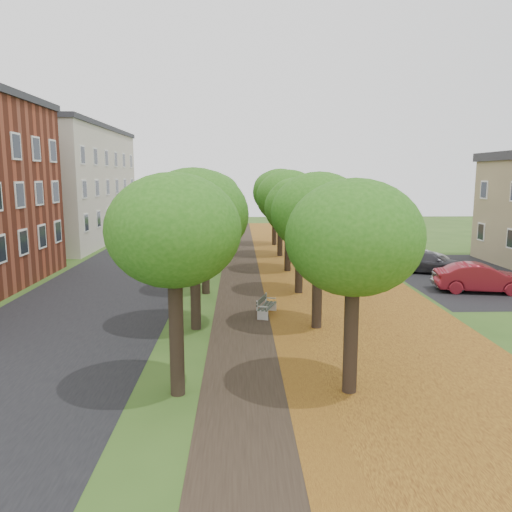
{
  "coord_description": "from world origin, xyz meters",
  "views": [
    {
      "loc": [
        -0.48,
        -13.14,
        6.01
      ],
      "look_at": [
        0.27,
        8.54,
        2.5
      ],
      "focal_mm": 35.0,
      "sensor_mm": 36.0,
      "label": 1
    }
  ],
  "objects": [
    {
      "name": "building_cream",
      "position": [
        -17.0,
        33.0,
        5.21
      ],
      "size": [
        10.3,
        20.3,
        10.4
      ],
      "color": "beige",
      "rests_on": "ground"
    },
    {
      "name": "parking_lot",
      "position": [
        13.5,
        16.0,
        0.0
      ],
      "size": [
        9.0,
        16.0,
        0.01
      ],
      "primitive_type": "cube",
      "color": "black",
      "rests_on": "ground"
    },
    {
      "name": "tree_row_west",
      "position": [
        -2.2,
        15.0,
        4.6
      ],
      "size": [
        3.83,
        33.83,
        6.26
      ],
      "color": "black",
      "rests_on": "ground"
    },
    {
      "name": "street_asphalt",
      "position": [
        -7.5,
        15.0,
        0.0
      ],
      "size": [
        8.0,
        70.0,
        0.01
      ],
      "primitive_type": "cube",
      "color": "black",
      "rests_on": "ground"
    },
    {
      "name": "leaf_verge",
      "position": [
        5.0,
        15.0,
        0.01
      ],
      "size": [
        7.5,
        70.0,
        0.01
      ],
      "primitive_type": "cube",
      "color": "#A06B1D",
      "rests_on": "ground"
    },
    {
      "name": "tree_row_east",
      "position": [
        2.6,
        15.0,
        4.6
      ],
      "size": [
        3.83,
        33.83,
        6.26
      ],
      "color": "black",
      "rests_on": "ground"
    },
    {
      "name": "car_white",
      "position": [
        11.25,
        19.62,
        0.67
      ],
      "size": [
        5.16,
        3.03,
        1.35
      ],
      "primitive_type": "imported",
      "rotation": [
        0.0,
        0.0,
        1.74
      ],
      "color": "silver",
      "rests_on": "ground"
    },
    {
      "name": "car_silver",
      "position": [
        12.03,
        12.37,
        0.74
      ],
      "size": [
        4.36,
        1.77,
        1.48
      ],
      "primitive_type": "imported",
      "rotation": [
        0.0,
        0.0,
        1.57
      ],
      "color": "silver",
      "rests_on": "ground"
    },
    {
      "name": "car_red",
      "position": [
        12.05,
        11.78,
        0.75
      ],
      "size": [
        4.75,
        2.38,
        1.5
      ],
      "primitive_type": "imported",
      "rotation": [
        0.0,
        0.0,
        1.39
      ],
      "color": "maroon",
      "rests_on": "ground"
    },
    {
      "name": "ground",
      "position": [
        0.0,
        0.0,
        0.0
      ],
      "size": [
        120.0,
        120.0,
        0.0
      ],
      "primitive_type": "plane",
      "color": "#2D4C19",
      "rests_on": "ground"
    },
    {
      "name": "footpath",
      "position": [
        0.0,
        15.0,
        0.0
      ],
      "size": [
        3.2,
        70.0,
        0.01
      ],
      "primitive_type": "cube",
      "color": "black",
      "rests_on": "ground"
    },
    {
      "name": "bench",
      "position": [
        0.67,
        7.83,
        0.41
      ],
      "size": [
        0.96,
        1.74,
        0.79
      ],
      "rotation": [
        0.0,
        0.0,
        1.27
      ],
      "color": "#2C3831",
      "rests_on": "ground"
    },
    {
      "name": "car_grey",
      "position": [
        11.36,
        17.08,
        0.66
      ],
      "size": [
        4.91,
        3.33,
        1.32
      ],
      "primitive_type": "imported",
      "rotation": [
        0.0,
        0.0,
        1.21
      ],
      "color": "#2F2E33",
      "rests_on": "ground"
    }
  ]
}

